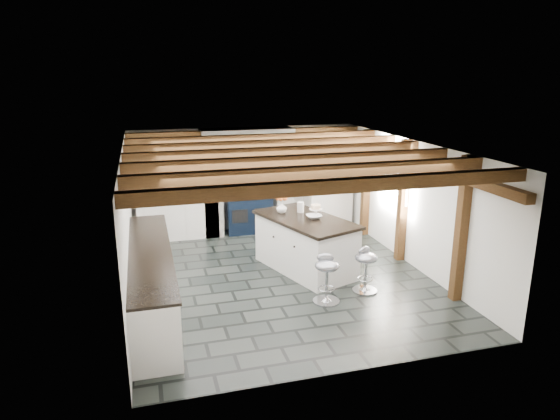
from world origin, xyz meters
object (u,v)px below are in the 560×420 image
object	(u,v)px
range_cooker	(248,211)
kitchen_island	(305,243)
bar_stool_far	(327,273)
bar_stool_near	(365,265)

from	to	relation	value
range_cooker	kitchen_island	size ratio (longest dim) A/B	0.45
range_cooker	bar_stool_far	xyz separation A→B (m)	(0.42, -3.83, 0.02)
range_cooker	bar_stool_far	size ratio (longest dim) A/B	1.28
kitchen_island	bar_stool_far	xyz separation A→B (m)	(-0.10, -1.35, -0.01)
kitchen_island	bar_stool_near	world-z (taller)	kitchen_island
range_cooker	kitchen_island	world-z (taller)	kitchen_island
range_cooker	bar_stool_far	world-z (taller)	range_cooker
kitchen_island	bar_stool_near	xyz separation A→B (m)	(0.64, -1.15, -0.03)
bar_stool_near	kitchen_island	bearing A→B (deg)	95.71
kitchen_island	bar_stool_far	distance (m)	1.35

